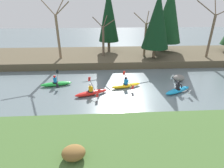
{
  "coord_description": "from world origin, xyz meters",
  "views": [
    {
      "loc": [
        -3.49,
        -12.99,
        6.74
      ],
      "look_at": [
        -2.72,
        0.54,
        0.55
      ],
      "focal_mm": 28.0,
      "sensor_mm": 36.0,
      "label": 1
    }
  ],
  "objects_px": {
    "kayaker_middle": "(127,85)",
    "kayaker_trailing": "(93,92)",
    "kayaker_lead": "(179,90)",
    "kayaker_far_back": "(56,83)",
    "boulder_midstream": "(179,78)"
  },
  "relations": [
    {
      "from": "kayaker_middle",
      "to": "kayaker_trailing",
      "type": "bearing_deg",
      "value": -173.74
    },
    {
      "from": "kayaker_lead",
      "to": "kayaker_trailing",
      "type": "xyz_separation_m",
      "value": [
        -7.22,
        -0.05,
        0.0
      ]
    },
    {
      "from": "kayaker_far_back",
      "to": "kayaker_trailing",
      "type": "bearing_deg",
      "value": -40.44
    },
    {
      "from": "kayaker_lead",
      "to": "kayaker_far_back",
      "type": "distance_m",
      "value": 10.75
    },
    {
      "from": "kayaker_lead",
      "to": "kayaker_far_back",
      "type": "xyz_separation_m",
      "value": [
        -10.58,
        1.86,
        0.02
      ]
    },
    {
      "from": "kayaker_trailing",
      "to": "boulder_midstream",
      "type": "relative_size",
      "value": 2.56
    },
    {
      "from": "kayaker_trailing",
      "to": "kayaker_middle",
      "type": "bearing_deg",
      "value": 1.12
    },
    {
      "from": "kayaker_middle",
      "to": "kayaker_trailing",
      "type": "distance_m",
      "value": 3.26
    },
    {
      "from": "kayaker_lead",
      "to": "boulder_midstream",
      "type": "xyz_separation_m",
      "value": [
        0.96,
        2.31,
        0.1
      ]
    },
    {
      "from": "kayaker_lead",
      "to": "kayaker_middle",
      "type": "height_order",
      "value": "same"
    },
    {
      "from": "kayaker_middle",
      "to": "kayaker_far_back",
      "type": "relative_size",
      "value": 0.99
    },
    {
      "from": "kayaker_trailing",
      "to": "boulder_midstream",
      "type": "distance_m",
      "value": 8.51
    },
    {
      "from": "kayaker_middle",
      "to": "boulder_midstream",
      "type": "height_order",
      "value": "kayaker_middle"
    },
    {
      "from": "kayaker_lead",
      "to": "kayaker_middle",
      "type": "relative_size",
      "value": 0.97
    },
    {
      "from": "kayaker_far_back",
      "to": "boulder_midstream",
      "type": "height_order",
      "value": "kayaker_far_back"
    }
  ]
}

